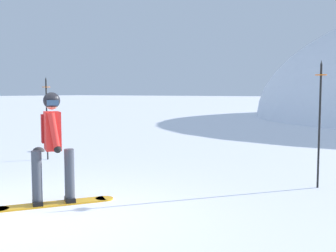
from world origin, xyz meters
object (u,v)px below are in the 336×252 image
at_px(snowboarder_main, 52,145).
at_px(rock_mid, 39,151).
at_px(piste_marker_far, 47,113).
at_px(piste_marker_near, 320,116).

height_order(snowboarder_main, rock_mid, snowboarder_main).
bearing_deg(rock_mid, piste_marker_far, -31.05).
xyz_separation_m(piste_marker_near, piste_marker_far, (-6.49, -0.56, -0.09)).
height_order(snowboarder_main, piste_marker_near, piste_marker_near).
relative_size(snowboarder_main, piste_marker_far, 0.82).
bearing_deg(snowboarder_main, piste_marker_near, 46.28).
height_order(piste_marker_near, piste_marker_far, piste_marker_near).
height_order(snowboarder_main, piste_marker_far, piste_marker_far).
distance_m(snowboarder_main, rock_mid, 5.91).
bearing_deg(piste_marker_near, piste_marker_far, -175.06).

